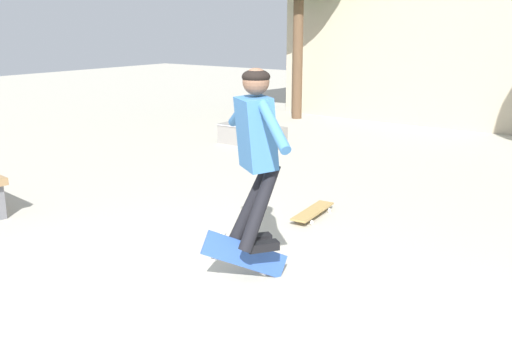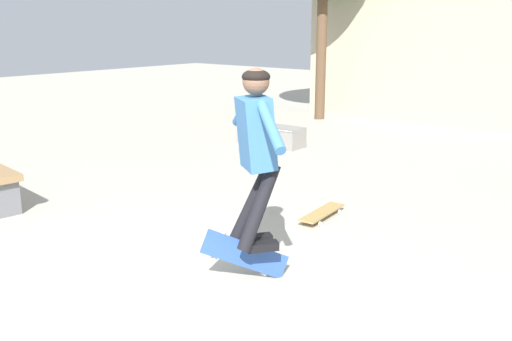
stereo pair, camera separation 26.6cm
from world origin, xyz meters
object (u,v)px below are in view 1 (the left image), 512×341
(skate_ledge, at_px, (252,135))
(skateboard_flipping, at_px, (245,255))
(skateboard_resting, at_px, (313,211))
(skater, at_px, (256,143))

(skate_ledge, distance_m, skateboard_flipping, 5.58)
(skateboard_resting, bearing_deg, skateboard_flipping, -173.66)
(skate_ledge, bearing_deg, skateboard_resting, -45.19)
(skate_ledge, height_order, skateboard_resting, skate_ledge)
(skater, bearing_deg, skateboard_flipping, 140.07)
(skater, bearing_deg, skateboard_resting, 49.65)
(skate_ledge, relative_size, skateboard_resting, 1.58)
(skate_ledge, xyz_separation_m, skateboard_resting, (2.88, -2.77, -0.11))
(skateboard_flipping, height_order, skateboard_resting, skateboard_flipping)
(skateboard_flipping, bearing_deg, skateboard_resting, 45.05)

